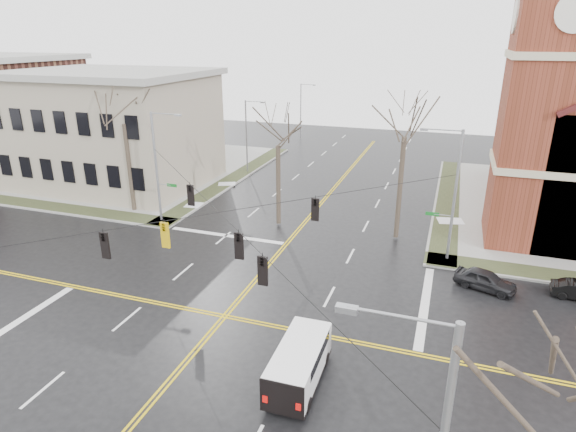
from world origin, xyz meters
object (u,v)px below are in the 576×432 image
(signal_pole_ne, at_px, (452,193))
(cargo_van, at_px, (300,359))
(streetlight_north_b, at_px, (302,109))
(tree_ne, at_px, (405,130))
(signal_pole_nw, at_px, (158,164))
(tree_nw_near, at_px, (278,140))
(streetlight_north_a, at_px, (248,134))
(tree_nw_far, at_px, (123,118))
(parked_car_a, at_px, (485,280))

(signal_pole_ne, height_order, cargo_van, signal_pole_ne)
(streetlight_north_b, bearing_deg, signal_pole_ne, -58.95)
(cargo_van, bearing_deg, tree_ne, 82.34)
(signal_pole_nw, xyz_separation_m, tree_nw_near, (9.42, 2.50, 2.13))
(cargo_van, bearing_deg, signal_pole_ne, 68.17)
(streetlight_north_a, bearing_deg, cargo_van, -62.83)
(cargo_van, relative_size, tree_nw_near, 0.50)
(cargo_van, bearing_deg, signal_pole_nw, 137.09)
(cargo_van, height_order, tree_nw_near, tree_nw_near)
(streetlight_north_a, xyz_separation_m, tree_nw_near, (8.75, -14.00, 2.61))
(tree_nw_far, bearing_deg, tree_ne, 3.30)
(parked_car_a, xyz_separation_m, tree_ne, (-6.18, 6.18, 7.79))
(tree_nw_near, bearing_deg, tree_ne, 1.36)
(cargo_van, height_order, tree_nw_far, tree_nw_far)
(streetlight_north_b, relative_size, parked_car_a, 2.19)
(parked_car_a, xyz_separation_m, tree_nw_near, (-15.72, 5.95, 6.45))
(streetlight_north_a, bearing_deg, tree_nw_near, -57.98)
(signal_pole_nw, xyz_separation_m, streetlight_north_a, (0.67, 16.50, -0.48))
(signal_pole_nw, distance_m, streetlight_north_a, 16.52)
(streetlight_north_a, relative_size, streetlight_north_b, 1.00)
(parked_car_a, distance_m, tree_nw_near, 18.01)
(streetlight_north_b, relative_size, cargo_van, 1.63)
(streetlight_north_b, bearing_deg, tree_nw_far, -97.40)
(streetlight_north_a, height_order, tree_ne, tree_ne)
(tree_nw_near, bearing_deg, signal_pole_nw, -165.15)
(cargo_van, xyz_separation_m, tree_ne, (2.06, 17.86, 7.32))
(signal_pole_ne, distance_m, streetlight_north_b, 42.61)
(streetlight_north_a, relative_size, cargo_van, 1.63)
(signal_pole_ne, height_order, streetlight_north_a, signal_pole_ne)
(streetlight_north_a, relative_size, tree_nw_near, 0.82)
(signal_pole_ne, distance_m, tree_nw_far, 26.78)
(streetlight_north_b, xyz_separation_m, cargo_van, (16.24, -51.63, -3.37))
(signal_pole_nw, height_order, cargo_van, signal_pole_nw)
(tree_nw_far, height_order, tree_ne, tree_ne)
(signal_pole_nw, distance_m, parked_car_a, 25.75)
(streetlight_north_a, height_order, tree_nw_near, tree_nw_near)
(parked_car_a, bearing_deg, signal_pole_nw, 101.42)
(cargo_van, bearing_deg, streetlight_north_b, 106.38)
(parked_car_a, bearing_deg, tree_ne, 64.24)
(tree_nw_far, xyz_separation_m, tree_ne, (22.86, 1.32, 0.17))
(tree_ne, bearing_deg, tree_nw_far, -176.70)
(tree_ne, bearing_deg, signal_pole_ne, -36.55)
(signal_pole_ne, relative_size, tree_ne, 0.77)
(streetlight_north_b, bearing_deg, cargo_van, -72.54)
(parked_car_a, height_order, tree_ne, tree_ne)
(signal_pole_nw, bearing_deg, tree_nw_near, 14.85)
(streetlight_north_a, bearing_deg, streetlight_north_b, 90.00)
(signal_pole_ne, bearing_deg, tree_nw_far, 176.97)
(streetlight_north_b, bearing_deg, tree_ne, -61.55)
(streetlight_north_b, xyz_separation_m, tree_nw_near, (8.75, -34.00, 2.61))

